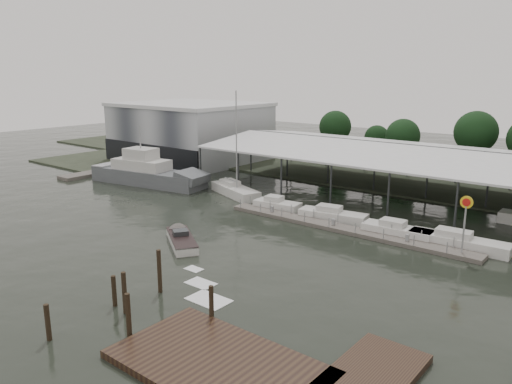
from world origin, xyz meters
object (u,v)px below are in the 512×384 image
Objects in this scene: shell_fuel_sign at (465,214)px; speedboat_underway at (181,238)px; grey_trawler at (148,174)px; white_sailboat at (235,190)px.

speedboat_underway is (-22.19, -12.98, -3.53)m from shell_fuel_sign.
shell_fuel_sign is 44.82m from grey_trawler.
white_sailboat is 19.34m from speedboat_underway.
shell_fuel_sign is at bearing -11.43° from grey_trawler.
shell_fuel_sign is 31.09m from white_sailboat.
grey_trawler is at bearing 178.01° from shell_fuel_sign.
grey_trawler reaches higher than speedboat_underway.
shell_fuel_sign is at bearing -115.77° from speedboat_underway.
grey_trawler is 1.18× the size of speedboat_underway.
shell_fuel_sign is 0.29× the size of grey_trawler.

